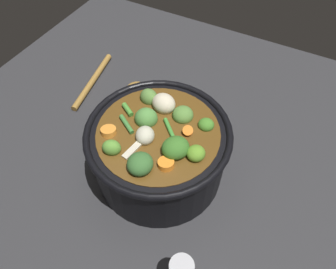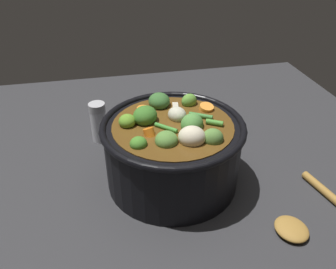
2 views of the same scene
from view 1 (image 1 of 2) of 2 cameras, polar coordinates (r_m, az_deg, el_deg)
name	(u,v)px [view 1 (image 1 of 2)]	position (r m, az deg, el deg)	size (l,w,h in m)	color
ground_plane	(160,170)	(0.66, -1.54, -6.47)	(1.10, 1.10, 0.00)	#2D2D30
cooking_pot	(159,150)	(0.60, -1.68, -2.87)	(0.27, 0.27, 0.16)	black
wooden_spoon	(115,85)	(0.82, -9.67, 8.90)	(0.21, 0.18, 0.02)	olive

